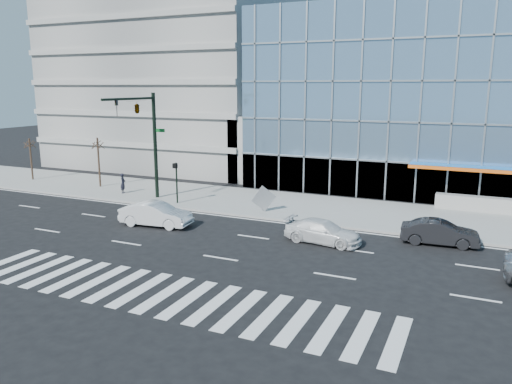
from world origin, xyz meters
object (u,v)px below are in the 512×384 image
ped_signal_post (176,176)px  white_sedan (156,214)px  traffic_signal (142,121)px  tilted_panel (264,199)px  white_suv (323,232)px  dark_sedan (440,233)px  street_tree_near (98,144)px  street_tree_far (30,144)px  pedestrian (123,183)px

ped_signal_post → white_sedan: ped_signal_post is taller
traffic_signal → tilted_panel: bearing=4.2°
white_suv → dark_sedan: (6.00, 2.34, 0.05)m
white_suv → ped_signal_post: bearing=76.5°
street_tree_near → white_suv: bearing=-17.3°
street_tree_near → street_tree_far: street_tree_near is taller
street_tree_far → dark_sedan: (35.99, -4.50, -2.76)m
white_suv → pedestrian: pedestrian is taller
ped_signal_post → white_sedan: size_ratio=0.66×
white_sedan → tilted_panel: 7.48m
pedestrian → traffic_signal: bearing=-136.8°
street_tree_near → white_suv: street_tree_near is taller
white_suv → traffic_signal: bearing=80.8°
dark_sedan → white_sedan: bearing=96.9°
street_tree_near → street_tree_far: 8.01m
dark_sedan → tilted_panel: 11.85m
street_tree_near → dark_sedan: street_tree_near is taller
street_tree_far → white_sedan: (19.43, -7.85, -2.69)m
ped_signal_post → street_tree_far: bearing=171.7°
traffic_signal → street_tree_near: bearing=157.3°
street_tree_near → white_suv: 23.25m
white_suv → pedestrian: 19.21m
ped_signal_post → white_sedan: (1.93, -5.30, -1.39)m
traffic_signal → street_tree_far: traffic_signal is taller
street_tree_near → pedestrian: 4.76m
ped_signal_post → white_suv: (12.49, -4.28, -1.50)m
traffic_signal → white_suv: 16.45m
traffic_signal → ped_signal_post: traffic_signal is taller
white_sedan → dark_sedan: size_ratio=1.10×
traffic_signal → ped_signal_post: (2.50, 0.37, -4.02)m
ped_signal_post → dark_sedan: bearing=-6.0°
street_tree_far → white_sedan: bearing=-22.0°
ped_signal_post → dark_sedan: 18.65m
white_sedan → dark_sedan: white_sedan is taller
street_tree_near → pedestrian: (3.58, -1.35, -2.82)m
traffic_signal → street_tree_near: (-7.00, 2.93, -2.39)m
traffic_signal → dark_sedan: 21.75m
ped_signal_post → tilted_panel: 6.96m
street_tree_far → white_sedan: 21.13m
traffic_signal → tilted_panel: traffic_signal is taller
pedestrian → tilted_panel: tilted_panel is taller
street_tree_near → tilted_panel: street_tree_near is taller
traffic_signal → white_sedan: bearing=-48.0°
white_sedan → ped_signal_post: bearing=13.5°
traffic_signal → white_suv: traffic_signal is taller
pedestrian → street_tree_near: bearing=47.4°
ped_signal_post → tilted_panel: ped_signal_post is taller
dark_sedan → traffic_signal: bearing=81.2°
white_sedan → dark_sedan: 16.90m
white_suv → tilted_panel: tilted_panel is taller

